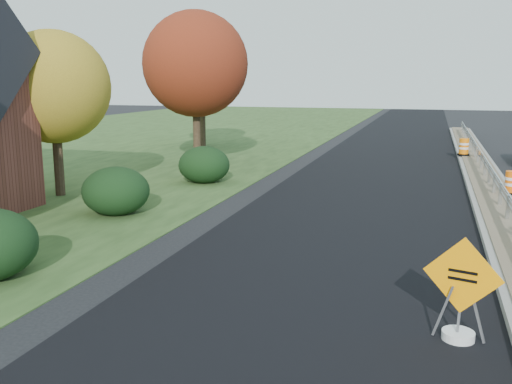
% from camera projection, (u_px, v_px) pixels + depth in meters
% --- Properties ---
extents(grass_verge_near, '(30.00, 120.00, 0.03)m').
position_uv_depth(grass_verge_near, '(10.00, 157.00, 30.85)').
color(grass_verge_near, '#2B431D').
rests_on(grass_verge_near, ground).
extents(milled_overlay, '(7.20, 120.00, 0.01)m').
position_uv_depth(milled_overlay, '(377.00, 175.00, 25.17)').
color(milled_overlay, black).
rests_on(milled_overlay, ground).
extents(median, '(1.60, 55.00, 0.23)m').
position_uv_depth(median, '(488.00, 186.00, 22.00)').
color(median, gray).
rests_on(median, ground).
extents(guardrail, '(0.10, 46.15, 0.72)m').
position_uv_depth(guardrail, '(487.00, 167.00, 22.82)').
color(guardrail, silver).
rests_on(guardrail, median).
extents(hedge_mid, '(2.09, 2.09, 1.52)m').
position_uv_depth(hedge_mid, '(116.00, 191.00, 17.71)').
color(hedge_mid, black).
rests_on(hedge_mid, ground).
extents(hedge_north, '(2.09, 2.09, 1.52)m').
position_uv_depth(hedge_north, '(204.00, 165.00, 23.19)').
color(hedge_north, black).
rests_on(hedge_north, ground).
extents(tree_near_yellow, '(3.96, 3.96, 5.88)m').
position_uv_depth(tree_near_yellow, '(53.00, 87.00, 19.99)').
color(tree_near_yellow, '#473523').
rests_on(tree_near_yellow, ground).
extents(tree_near_red, '(4.95, 4.95, 7.35)m').
position_uv_depth(tree_near_red, '(195.00, 64.00, 26.72)').
color(tree_near_red, '#473523').
rests_on(tree_near_red, ground).
extents(tree_near_back, '(4.29, 4.29, 6.37)m').
position_uv_depth(tree_near_back, '(202.00, 79.00, 35.22)').
color(tree_near_back, '#473523').
rests_on(tree_near_back, ground).
extents(caution_sign, '(1.22, 0.52, 1.73)m').
position_uv_depth(caution_sign, '(460.00, 315.00, 9.16)').
color(caution_sign, white).
rests_on(caution_sign, ground).
extents(barrel_median_mid, '(0.55, 0.55, 0.80)m').
position_uv_depth(barrel_median_mid, '(512.00, 183.00, 19.83)').
color(barrel_median_mid, black).
rests_on(barrel_median_mid, median).
extents(barrel_median_far, '(0.61, 0.61, 0.90)m').
position_uv_depth(barrel_median_far, '(464.00, 147.00, 29.99)').
color(barrel_median_far, black).
rests_on(barrel_median_far, median).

